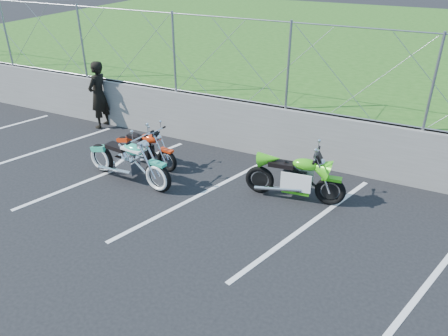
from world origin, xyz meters
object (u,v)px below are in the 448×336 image
at_px(cruiser_turquoise, 129,162).
at_px(person_standing, 98,95).
at_px(naked_orange, 146,149).
at_px(sportbike_green, 296,179).

relative_size(cruiser_turquoise, person_standing, 1.26).
xyz_separation_m(naked_orange, sportbike_green, (3.69, 0.04, 0.06)).
bearing_deg(cruiser_turquoise, naked_orange, 107.64).
bearing_deg(naked_orange, person_standing, 158.48).
bearing_deg(cruiser_turquoise, person_standing, 146.78).
height_order(sportbike_green, person_standing, person_standing).
bearing_deg(naked_orange, sportbike_green, 8.44).
height_order(naked_orange, person_standing, person_standing).
bearing_deg(person_standing, cruiser_turquoise, 47.52).
xyz_separation_m(cruiser_turquoise, naked_orange, (-0.16, 0.86, -0.07)).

